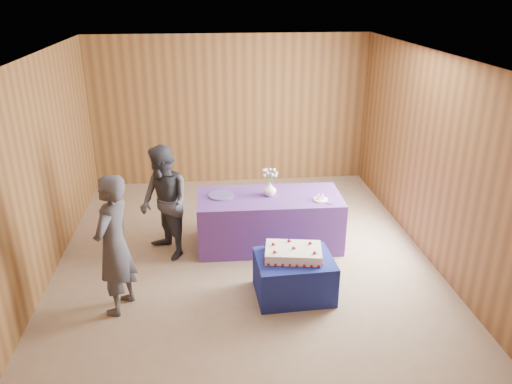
{
  "coord_description": "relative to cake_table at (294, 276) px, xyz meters",
  "views": [
    {
      "loc": [
        -0.46,
        -5.91,
        3.47
      ],
      "look_at": [
        0.17,
        0.1,
        0.95
      ],
      "focal_mm": 35.0,
      "sensor_mm": 36.0,
      "label": 1
    }
  ],
  "objects": [
    {
      "name": "guest_left",
      "position": [
        -2.03,
        -0.06,
        0.57
      ],
      "size": [
        0.58,
        0.7,
        1.64
      ],
      "primitive_type": "imported",
      "rotation": [
        0.0,
        0.0,
        -1.92
      ],
      "color": "#3B3C46",
      "rests_on": "ground"
    },
    {
      "name": "platter",
      "position": [
        -0.8,
        1.37,
        0.51
      ],
      "size": [
        0.4,
        0.4,
        0.02
      ],
      "primitive_type": "cylinder",
      "rotation": [
        0.0,
        0.0,
        0.13
      ],
      "color": "#5B4F9E",
      "rests_on": "serving_table"
    },
    {
      "name": "room_shell",
      "position": [
        -0.52,
        0.89,
        1.55
      ],
      "size": [
        5.04,
        6.04,
        2.72
      ],
      "color": "brown",
      "rests_on": "ground"
    },
    {
      "name": "serving_table",
      "position": [
        -0.13,
        1.29,
        0.12
      ],
      "size": [
        2.02,
        0.94,
        0.75
      ],
      "primitive_type": "cube",
      "rotation": [
        0.0,
        0.0,
        -0.02
      ],
      "color": "#4F3592",
      "rests_on": "ground"
    },
    {
      "name": "knife",
      "position": [
        0.54,
        0.96,
        0.5
      ],
      "size": [
        0.25,
        0.11,
        0.0
      ],
      "primitive_type": "cube",
      "rotation": [
        0.0,
        0.0,
        -0.37
      ],
      "color": "silver",
      "rests_on": "serving_table"
    },
    {
      "name": "sheet_cake",
      "position": [
        -0.01,
        0.03,
        0.31
      ],
      "size": [
        0.75,
        0.57,
        0.16
      ],
      "rotation": [
        0.0,
        0.0,
        -0.17
      ],
      "color": "white",
      "rests_on": "cake_table"
    },
    {
      "name": "flower_spray",
      "position": [
        -0.13,
        1.32,
        0.83
      ],
      "size": [
        0.21,
        0.22,
        0.17
      ],
      "color": "#2D712D",
      "rests_on": "vase"
    },
    {
      "name": "guest_right",
      "position": [
        -1.56,
        1.13,
        0.53
      ],
      "size": [
        0.9,
        0.96,
        1.56
      ],
      "primitive_type": "imported",
      "rotation": [
        0.0,
        0.0,
        -1.02
      ],
      "color": "#353640",
      "rests_on": "ground"
    },
    {
      "name": "cake_slice",
      "position": [
        0.54,
        1.1,
        0.55
      ],
      "size": [
        0.08,
        0.07,
        0.09
      ],
      "rotation": [
        0.0,
        0.0,
        0.05
      ],
      "color": "white",
      "rests_on": "plate"
    },
    {
      "name": "ground",
      "position": [
        -0.52,
        0.89,
        -0.25
      ],
      "size": [
        6.0,
        6.0,
        0.0
      ],
      "primitive_type": "plane",
      "color": "gray",
      "rests_on": "ground"
    },
    {
      "name": "vase",
      "position": [
        -0.13,
        1.32,
        0.6
      ],
      "size": [
        0.19,
        0.19,
        0.19
      ],
      "primitive_type": "imported",
      "rotation": [
        0.0,
        0.0,
        -0.04
      ],
      "color": "white",
      "rests_on": "serving_table"
    },
    {
      "name": "cake_table",
      "position": [
        0.0,
        0.0,
        0.0
      ],
      "size": [
        0.93,
        0.74,
        0.5
      ],
      "primitive_type": "cube",
      "rotation": [
        0.0,
        0.0,
        0.04
      ],
      "color": "navy",
      "rests_on": "ground"
    },
    {
      "name": "plate",
      "position": [
        0.54,
        1.1,
        0.51
      ],
      "size": [
        0.22,
        0.22,
        0.01
      ],
      "primitive_type": "cylinder",
      "rotation": [
        0.0,
        0.0,
        0.07
      ],
      "color": "white",
      "rests_on": "serving_table"
    }
  ]
}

